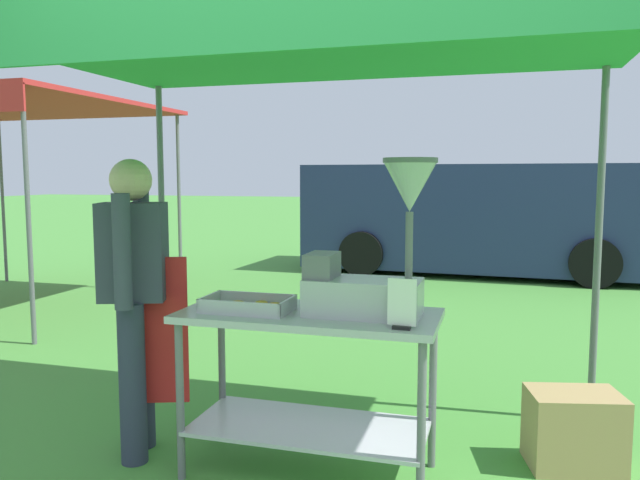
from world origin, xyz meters
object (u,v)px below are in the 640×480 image
donut_tray (248,307)px  van_navy (479,217)px  donut_cart (309,357)px  donut_fryer (375,259)px  supply_crate (574,430)px  menu_sign (402,308)px  neighbour_tent (4,109)px  stall_canopy (314,52)px  vendor (135,292)px

donut_tray → van_navy: 7.26m
donut_cart → donut_fryer: donut_fryer is taller
supply_crate → menu_sign: bearing=-141.0°
menu_sign → neighbour_tent: size_ratio=0.08×
donut_cart → neighbour_tent: bearing=147.1°
menu_sign → donut_fryer: bearing=127.5°
van_navy → donut_fryer: bearing=-92.1°
stall_canopy → supply_crate: (1.31, 0.35, -1.93)m
vendor → stall_canopy: bearing=8.8°
supply_crate → neighbour_tent: neighbour_tent is taller
donut_cart → menu_sign: size_ratio=5.71×
supply_crate → neighbour_tent: (-5.84, 2.48, 2.08)m
donut_tray → vendor: vendor is taller
supply_crate → neighbour_tent: bearing=157.0°
van_navy → donut_tray: bearing=-97.1°
supply_crate → van_navy: bearing=96.1°
donut_tray → van_navy: (0.90, 7.20, 0.02)m
stall_canopy → neighbour_tent: neighbour_tent is taller
stall_canopy → neighbour_tent: 5.34m
stall_canopy → donut_fryer: 1.07m
vendor → van_navy: size_ratio=0.30×
donut_cart → neighbour_tent: size_ratio=0.43×
stall_canopy → donut_fryer: (0.33, -0.09, -1.01)m
stall_canopy → van_navy: size_ratio=0.59×
donut_cart → supply_crate: (1.31, 0.45, -0.41)m
donut_cart → van_navy: van_navy is taller
donut_cart → menu_sign: 0.63m
donut_cart → vendor: 1.00m
donut_tray → menu_sign: 0.82m
stall_canopy → menu_sign: stall_canopy is taller
donut_fryer → neighbour_tent: neighbour_tent is taller
vendor → supply_crate: (2.27, 0.50, -0.70)m
stall_canopy → vendor: bearing=-171.2°
van_navy → neighbour_tent: (-5.12, -4.21, 1.40)m
supply_crate → van_navy: van_navy is taller
menu_sign → vendor: bearing=173.7°
donut_tray → donut_cart: bearing=11.1°
donut_tray → neighbour_tent: (-4.23, 2.99, 1.41)m
donut_cart → menu_sign: bearing=-22.9°
donut_tray → vendor: (-0.65, 0.01, 0.04)m
neighbour_tent → van_navy: bearing=39.4°
donut_cart → menu_sign: menu_sign is taller
stall_canopy → donut_tray: 1.32m
vendor → neighbour_tent: neighbour_tent is taller
vendor → donut_fryer: bearing=2.5°
donut_tray → supply_crate: (1.61, 0.51, -0.66)m
donut_tray → menu_sign: bearing=-10.6°
stall_canopy → vendor: size_ratio=1.97×
vendor → supply_crate: 2.43m
donut_tray → vendor: 0.66m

